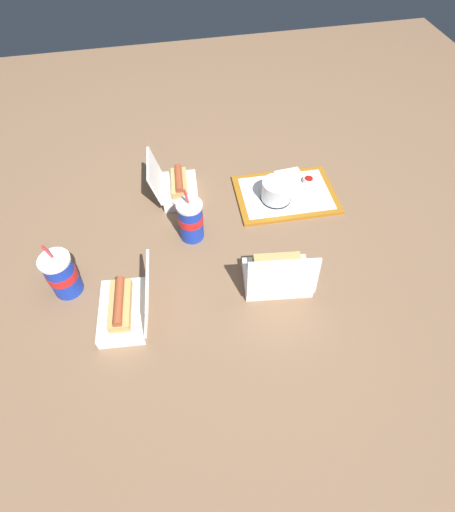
{
  "coord_description": "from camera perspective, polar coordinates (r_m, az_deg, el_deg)",
  "views": [
    {
      "loc": [
        0.16,
        0.81,
        1.05
      ],
      "look_at": [
        0.0,
        0.04,
        0.05
      ],
      "focal_mm": 28.0,
      "sensor_mm": 36.0,
      "label": 1
    }
  ],
  "objects": [
    {
      "name": "cake_container",
      "position": [
        1.48,
        7.02,
        9.15
      ],
      "size": [
        0.11,
        0.11,
        0.08
      ],
      "color": "black",
      "rests_on": "food_tray"
    },
    {
      "name": "ketchup_cup",
      "position": [
        1.58,
        11.47,
        10.51
      ],
      "size": [
        0.04,
        0.04,
        0.02
      ],
      "color": "white",
      "rests_on": "food_tray"
    },
    {
      "name": "ground_plane",
      "position": [
        1.33,
        -0.24,
        0.13
      ],
      "size": [
        3.2,
        3.2,
        0.0
      ],
      "primitive_type": "plane",
      "color": "brown"
    },
    {
      "name": "clamshell_sandwich_back",
      "position": [
        1.24,
        7.17,
        -2.66
      ],
      "size": [
        0.22,
        0.17,
        0.18
      ],
      "color": "white",
      "rests_on": "ground_plane"
    },
    {
      "name": "clamshell_hotdog_right",
      "position": [
        1.51,
        -7.23,
        9.79
      ],
      "size": [
        0.18,
        0.19,
        0.16
      ],
      "color": "white",
      "rests_on": "ground_plane"
    },
    {
      "name": "clamshell_hotdog_left",
      "position": [
        1.21,
        -14.42,
        -7.15
      ],
      "size": [
        0.18,
        0.22,
        0.17
      ],
      "color": "white",
      "rests_on": "ground_plane"
    },
    {
      "name": "soda_cup_right",
      "position": [
        1.34,
        -5.27,
        5.13
      ],
      "size": [
        0.09,
        0.09,
        0.21
      ],
      "color": "#1938B7",
      "rests_on": "ground_plane"
    },
    {
      "name": "soda_cup_left",
      "position": [
        1.29,
        -22.6,
        -2.46
      ],
      "size": [
        0.09,
        0.09,
        0.21
      ],
      "color": "#1938B7",
      "rests_on": "ground_plane"
    },
    {
      "name": "napkin_stack",
      "position": [
        1.6,
        8.98,
        11.05
      ],
      "size": [
        0.11,
        0.11,
        0.0
      ],
      "primitive_type": "cube",
      "rotation": [
        0.0,
        0.0,
        0.07
      ],
      "color": "white",
      "rests_on": "food_tray"
    },
    {
      "name": "plastic_fork",
      "position": [
        1.5,
        9.91,
        7.69
      ],
      "size": [
        0.11,
        0.04,
        0.0
      ],
      "primitive_type": "cube",
      "rotation": [
        0.0,
        0.0,
        -0.28
      ],
      "color": "white",
      "rests_on": "food_tray"
    },
    {
      "name": "food_tray",
      "position": [
        1.54,
        8.31,
        8.68
      ],
      "size": [
        0.38,
        0.27,
        0.01
      ],
      "color": "#A56619",
      "rests_on": "ground_plane"
    }
  ]
}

